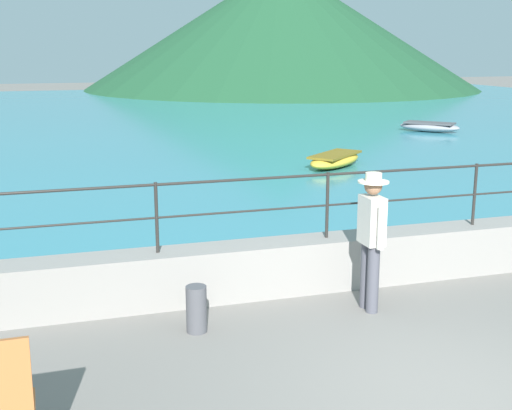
# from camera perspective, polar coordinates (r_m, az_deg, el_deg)

# --- Properties ---
(ground_plane) EXTENTS (120.00, 120.00, 0.00)m
(ground_plane) POSITION_cam_1_polar(r_m,az_deg,el_deg) (6.85, 16.77, -15.44)
(ground_plane) COLOR slate
(promenade_wall) EXTENTS (20.00, 0.56, 0.70)m
(promenade_wall) POSITION_cam_1_polar(r_m,az_deg,el_deg) (9.30, 5.94, -4.82)
(promenade_wall) COLOR gray
(promenade_wall) RESTS_ON ground
(railing) EXTENTS (18.44, 0.04, 0.90)m
(railing) POSITION_cam_1_polar(r_m,az_deg,el_deg) (9.04, 6.09, 1.12)
(railing) COLOR #282623
(railing) RESTS_ON promenade_wall
(lake_water) EXTENTS (64.00, 44.32, 0.06)m
(lake_water) POSITION_cam_1_polar(r_m,az_deg,el_deg) (31.12, -10.71, 7.13)
(lake_water) COLOR teal
(lake_water) RESTS_ON ground
(hill_main) EXTENTS (30.51, 30.51, 9.41)m
(hill_main) POSITION_cam_1_polar(r_m,az_deg,el_deg) (53.89, 2.13, 14.82)
(hill_main) COLOR #1E4C2D
(hill_main) RESTS_ON ground
(person_walking) EXTENTS (0.38, 0.57, 1.75)m
(person_walking) POSITION_cam_1_polar(r_m,az_deg,el_deg) (8.38, 9.74, -2.49)
(person_walking) COLOR #4C4C56
(person_walking) RESTS_ON ground
(bollard) EXTENTS (0.24, 0.24, 0.55)m
(bollard) POSITION_cam_1_polar(r_m,az_deg,el_deg) (7.88, -5.07, -8.77)
(bollard) COLOR #4C4C51
(bollard) RESTS_ON ground
(boat_0) EXTENTS (2.22, 2.30, 0.36)m
(boat_0) POSITION_cam_1_polar(r_m,az_deg,el_deg) (26.73, 14.48, 6.46)
(boat_0) COLOR gray
(boat_0) RESTS_ON lake_water
(boat_2) EXTENTS (2.33, 2.18, 0.36)m
(boat_2) POSITION_cam_1_polar(r_m,az_deg,el_deg) (18.34, 6.70, 3.84)
(boat_2) COLOR gold
(boat_2) RESTS_ON lake_water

